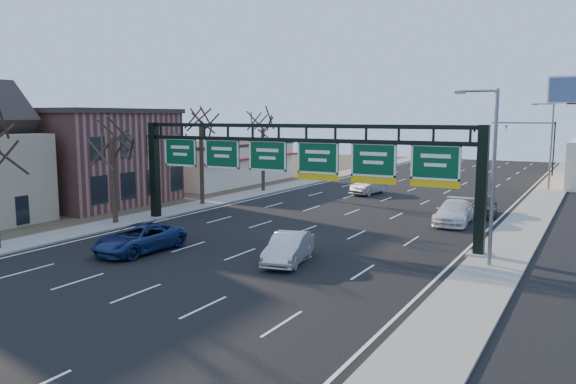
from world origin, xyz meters
The scene contains 19 objects.
ground centered at (0.00, 0.00, 0.00)m, with size 160.00×160.00×0.00m, color black.
sidewalk_left centered at (-12.80, 20.00, 0.06)m, with size 3.00×120.00×0.12m, color gray.
sidewalk_right centered at (12.80, 20.00, 0.06)m, with size 3.00×120.00×0.12m, color gray.
dirt_strip_left centered at (-25.00, 20.00, 0.03)m, with size 21.00×120.00×0.06m, color #473D2B.
lane_markings centered at (0.00, 20.00, 0.01)m, with size 21.60×120.00×0.01m, color white.
sign_gantry centered at (0.16, 8.00, 4.63)m, with size 24.60×1.20×7.20m.
brick_block centered at (-21.50, 11.00, 4.16)m, with size 10.40×12.40×8.30m.
cream_strip centered at (-21.48, 29.00, 2.36)m, with size 10.90×18.40×4.70m.
tree_gantry centered at (-12.80, 5.00, 7.11)m, with size 3.60×3.60×8.48m.
tree_mid centered at (-12.80, 15.00, 7.85)m, with size 3.60×3.60×9.24m.
tree_far centered at (-12.80, 25.00, 7.48)m, with size 3.60×3.60×8.86m.
streetlight_near centered at (12.47, 6.00, 5.08)m, with size 2.15×0.22×9.00m.
streetlight_far centered at (12.47, 40.00, 5.08)m, with size 2.15×0.22×9.00m.
traffic_signal_mast centered at (5.69, 55.00, 5.50)m, with size 10.16×0.54×7.00m.
car_blue_suv centered at (-5.29, -0.35, 0.78)m, with size 2.59×5.61×1.56m, color navy.
car_silver_sedan centered at (3.23, 1.77, 0.78)m, with size 1.65×4.72×1.55m, color #B3B3B8.
car_white_wagon centered at (8.27, 17.04, 0.82)m, with size 2.31×5.67×1.65m, color white.
car_grey_far centered at (9.46, 21.58, 0.83)m, with size 1.96×4.87×1.66m, color #404245.
car_silver_distant centered at (-2.68, 28.56, 0.81)m, with size 1.71×4.91×1.62m, color #9D9EA2.
Camera 1 is at (17.33, -23.32, 7.65)m, focal length 35.00 mm.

